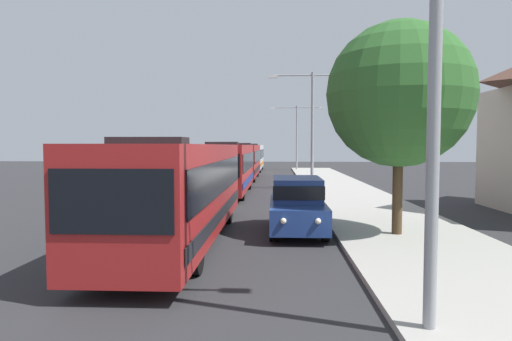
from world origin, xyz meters
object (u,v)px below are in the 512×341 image
Objects in this scene: streetlamp_mid at (312,117)px; roadside_tree at (399,95)px; bus_middle at (243,160)px; box_truck_oncoming at (225,156)px; bus_lead at (182,188)px; streetlamp_far at (297,130)px; bus_second_in_line at (228,167)px; white_suv at (297,203)px; bus_fourth_in_line at (252,157)px.

roadside_tree is at bearing -84.53° from streetlamp_mid.
roadside_tree reaches higher than bus_middle.
box_truck_oncoming is at bearing 102.99° from bus_middle.
bus_lead is 40.01m from streetlamp_far.
streetlamp_far is at bearing 78.32° from bus_second_in_line.
bus_lead is 1.74× the size of roadside_tree.
bus_lead is 2.51× the size of white_suv.
streetlamp_mid is at bearing 95.47° from roadside_tree.
bus_fourth_in_line is at bearing 95.70° from white_suv.
streetlamp_mid is 1.14× the size of roadside_tree.
bus_fourth_in_line is at bearing 90.00° from bus_middle.
box_truck_oncoming is (-3.30, 40.01, 0.01)m from bus_lead.
bus_lead reaches higher than white_suv.
bus_middle is at bearing 120.07° from streetlamp_mid.
roadside_tree is at bearing -79.67° from bus_fourth_in_line.
box_truck_oncoming is at bearing 100.31° from white_suv.
bus_middle reaches higher than white_suv.
bus_fourth_in_line is 3.61m from box_truck_oncoming.
roadside_tree reaches higher than bus_fourth_in_line.
bus_fourth_in_line is (-0.00, 38.56, -0.00)m from bus_lead.
bus_second_in_line is at bearing -90.00° from bus_fourth_in_line.
roadside_tree is (6.90, -12.72, 2.94)m from bus_second_in_line.
box_truck_oncoming reaches higher than white_suv.
roadside_tree is (3.20, -0.85, 3.60)m from white_suv.
bus_fourth_in_line is 1.49× the size of streetlamp_mid.
bus_middle is at bearing -90.00° from bus_fourth_in_line.
streetlamp_mid is (5.40, -22.19, 3.26)m from bus_fourth_in_line.
bus_lead is 1.56× the size of streetlamp_far.
bus_lead is 25.69m from bus_middle.
streetlamp_far is at bearing 82.22° from bus_lead.
bus_second_in_line is 0.92× the size of bus_middle.
box_truck_oncoming is 0.96× the size of streetlamp_far.
streetlamp_mid is 15.75m from roadside_tree.
streetlamp_far is (5.40, 0.96, 3.19)m from bus_fourth_in_line.
streetlamp_mid reaches higher than roadside_tree.
streetlamp_far is at bearing 68.67° from bus_middle.
streetlamp_mid is 1.03× the size of streetlamp_far.
bus_fourth_in_line reaches higher than white_suv.
bus_second_in_line and bus_fourth_in_line have the same top height.
white_suv is at bearing -92.56° from streetlamp_far.
bus_lead is at bearing -108.25° from streetlamp_mid.
streetlamp_mid is 23.15m from streetlamp_far.
bus_second_in_line is at bearing -90.00° from bus_middle.
bus_second_in_line is at bearing -151.31° from streetlamp_mid.
streetlamp_mid is at bearing 83.46° from white_suv.
bus_second_in_line is 2.22× the size of white_suv.
bus_fourth_in_line is 38.60m from roadside_tree.
bus_lead is 40.15m from box_truck_oncoming.
bus_middle is 0.98× the size of bus_fourth_in_line.
white_suv is at bearing -96.54° from streetlamp_mid.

